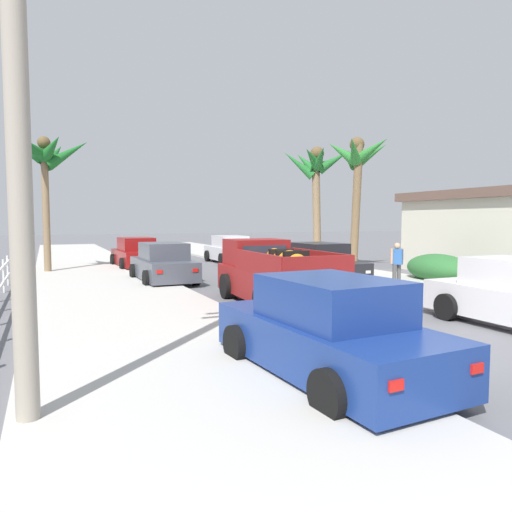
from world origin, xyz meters
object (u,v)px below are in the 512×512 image
object	(u,v)px
palm_tree_right_fore	(357,165)
palm_tree_left_mid	(318,170)
car_left_mid	(319,265)
pedestrian	(397,262)
car_right_mid	(136,254)
car_left_near	(163,264)
car_right_near	(230,250)
hedge_bush	(438,268)
car_right_far	(328,332)
utility_pole	(13,10)
pickup_truck	(274,275)
palm_tree_left_fore	(44,158)

from	to	relation	value
palm_tree_right_fore	palm_tree_left_mid	world-z (taller)	palm_tree_left_mid
car_left_mid	pedestrian	distance (m)	2.86
car_right_mid	pedestrian	bearing A→B (deg)	-55.93
car_left_near	car_right_near	bearing A→B (deg)	52.43
pedestrian	hedge_bush	bearing A→B (deg)	9.52
car_right_far	hedge_bush	xyz separation A→B (m)	(10.00, 7.79, -0.16)
car_right_near	pedestrian	world-z (taller)	pedestrian
utility_pole	car_right_far	bearing A→B (deg)	1.54
car_left_mid	pedestrian	xyz separation A→B (m)	(1.98, -2.05, 0.20)
car_left_near	pedestrian	bearing A→B (deg)	-32.38
car_right_mid	pedestrian	xyz separation A→B (m)	(7.33, -10.84, 0.20)
pickup_truck	utility_pole	bearing A→B (deg)	-134.71
car_left_near	utility_pole	distance (m)	13.51
car_left_near	car_right_near	size ratio (longest dim) A/B	1.00
pickup_truck	palm_tree_left_fore	bearing A→B (deg)	118.06
hedge_bush	pedestrian	xyz separation A→B (m)	(-2.36, -0.40, 0.36)
palm_tree_right_fore	palm_tree_left_mid	size ratio (longest dim) A/B	0.98
car_right_near	car_left_mid	size ratio (longest dim) A/B	1.00
pickup_truck	palm_tree_left_mid	bearing A→B (deg)	53.52
palm_tree_left_mid	hedge_bush	world-z (taller)	palm_tree_left_mid
palm_tree_left_mid	pedestrian	size ratio (longest dim) A/B	4.10
palm_tree_left_mid	utility_pole	xyz separation A→B (m)	(-14.32, -17.25, -0.60)
car_right_mid	pickup_truck	bearing A→B (deg)	-81.57
pedestrian	car_left_near	bearing A→B (deg)	147.62
pickup_truck	car_right_near	world-z (taller)	pickup_truck
palm_tree_left_fore	car_left_mid	bearing A→B (deg)	-39.34
car_left_mid	palm_tree_left_mid	xyz separation A→B (m)	(4.58, 7.70, 4.51)
car_left_near	car_right_far	xyz separation A→B (m)	(-0.28, -12.06, 0.00)
car_right_mid	palm_tree_right_fore	size ratio (longest dim) A/B	0.67
pickup_truck	palm_tree_left_fore	distance (m)	13.24
car_left_near	pedestrian	size ratio (longest dim) A/B	2.69
car_left_near	car_right_far	distance (m)	12.06
pedestrian	palm_tree_right_fore	bearing A→B (deg)	67.07
car_right_near	palm_tree_right_fore	xyz separation A→B (m)	(4.43, -5.85, 4.38)
palm_tree_right_fore	pedestrian	world-z (taller)	palm_tree_right_fore
pickup_truck	car_left_near	world-z (taller)	pickup_truck
pickup_truck	car_right_far	distance (m)	6.49
hedge_bush	palm_tree_left_fore	bearing A→B (deg)	145.74
car_right_near	palm_tree_right_fore	distance (m)	8.54
car_right_far	utility_pole	bearing A→B (deg)	-178.46
utility_pole	palm_tree_right_fore	bearing A→B (deg)	43.25
car_right_near	palm_tree_right_fore	bearing A→B (deg)	-52.87
pickup_truck	car_left_mid	distance (m)	4.85
car_right_near	palm_tree_left_fore	bearing A→B (deg)	-168.58
pickup_truck	palm_tree_left_mid	size ratio (longest dim) A/B	0.81
utility_pole	pedestrian	xyz separation A→B (m)	(11.72, 7.50, -3.71)
palm_tree_left_fore	pedestrian	xyz separation A→B (m)	(11.42, -9.78, -4.24)
car_left_near	palm_tree_left_fore	world-z (taller)	palm_tree_left_fore
car_right_far	pedestrian	bearing A→B (deg)	44.07
car_left_near	utility_pole	xyz separation A→B (m)	(-4.36, -12.17, 3.92)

